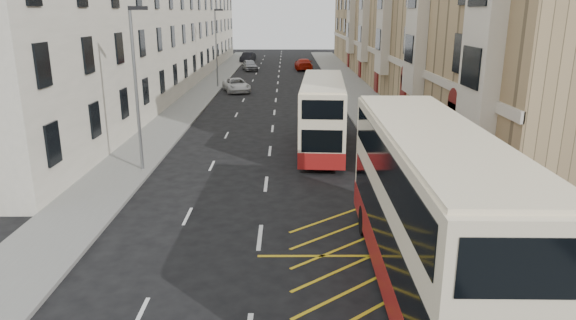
{
  "coord_description": "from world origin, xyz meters",
  "views": [
    {
      "loc": [
        0.97,
        -13.12,
        7.9
      ],
      "look_at": [
        1.04,
        7.07,
        2.04
      ],
      "focal_mm": 32.0,
      "sensor_mm": 36.0,
      "label": 1
    }
  ],
  "objects_px": {
    "white_van": "(236,85)",
    "car_dark": "(248,57)",
    "double_decker_front": "(429,211)",
    "double_decker_rear": "(322,114)",
    "street_lamp_near": "(136,81)",
    "car_silver": "(250,65)",
    "pedestrian_far": "(469,196)",
    "car_red": "(303,64)",
    "pedestrian_mid": "(528,238)",
    "bus_shelter": "(559,233)",
    "street_lamp_far": "(217,44)"
  },
  "relations": [
    {
      "from": "street_lamp_near",
      "to": "bus_shelter",
      "type": "bearing_deg",
      "value": -40.14
    },
    {
      "from": "pedestrian_far",
      "to": "bus_shelter",
      "type": "bearing_deg",
      "value": 97.39
    },
    {
      "from": "bus_shelter",
      "to": "white_van",
      "type": "distance_m",
      "value": 41.47
    },
    {
      "from": "street_lamp_far",
      "to": "car_red",
      "type": "height_order",
      "value": "street_lamp_far"
    },
    {
      "from": "pedestrian_mid",
      "to": "white_van",
      "type": "height_order",
      "value": "pedestrian_mid"
    },
    {
      "from": "car_silver",
      "to": "car_red",
      "type": "xyz_separation_m",
      "value": [
        7.46,
        0.67,
        0.04
      ]
    },
    {
      "from": "pedestrian_mid",
      "to": "pedestrian_far",
      "type": "distance_m",
      "value": 3.59
    },
    {
      "from": "white_van",
      "to": "car_dark",
      "type": "xyz_separation_m",
      "value": [
        -1.09,
        31.77,
        0.1
      ]
    },
    {
      "from": "pedestrian_mid",
      "to": "car_red",
      "type": "relative_size",
      "value": 0.31
    },
    {
      "from": "bus_shelter",
      "to": "white_van",
      "type": "xyz_separation_m",
      "value": [
        -12.45,
        39.53,
        -1.46
      ]
    },
    {
      "from": "pedestrian_far",
      "to": "car_red",
      "type": "xyz_separation_m",
      "value": [
        -4.6,
        54.09,
        -0.32
      ]
    },
    {
      "from": "street_lamp_far",
      "to": "pedestrian_mid",
      "type": "height_order",
      "value": "street_lamp_far"
    },
    {
      "from": "street_lamp_near",
      "to": "car_silver",
      "type": "relative_size",
      "value": 1.81
    },
    {
      "from": "pedestrian_far",
      "to": "car_red",
      "type": "height_order",
      "value": "pedestrian_far"
    },
    {
      "from": "bus_shelter",
      "to": "pedestrian_far",
      "type": "xyz_separation_m",
      "value": [
        -0.36,
        5.69,
        -1.02
      ]
    },
    {
      "from": "street_lamp_far",
      "to": "white_van",
      "type": "xyz_separation_m",
      "value": [
        2.24,
        -2.87,
        -3.95
      ]
    },
    {
      "from": "street_lamp_near",
      "to": "pedestrian_far",
      "type": "distance_m",
      "value": 16.21
    },
    {
      "from": "car_dark",
      "to": "street_lamp_far",
      "type": "bearing_deg",
      "value": -82.5
    },
    {
      "from": "bus_shelter",
      "to": "white_van",
      "type": "relative_size",
      "value": 0.87
    },
    {
      "from": "bus_shelter",
      "to": "car_silver",
      "type": "height_order",
      "value": "bus_shelter"
    },
    {
      "from": "double_decker_front",
      "to": "double_decker_rear",
      "type": "bearing_deg",
      "value": 97.88
    },
    {
      "from": "street_lamp_near",
      "to": "pedestrian_far",
      "type": "height_order",
      "value": "street_lamp_near"
    },
    {
      "from": "white_van",
      "to": "car_dark",
      "type": "distance_m",
      "value": 31.79
    },
    {
      "from": "car_red",
      "to": "street_lamp_far",
      "type": "bearing_deg",
      "value": 57.44
    },
    {
      "from": "car_dark",
      "to": "car_red",
      "type": "xyz_separation_m",
      "value": [
        8.58,
        -11.52,
        0.01
      ]
    },
    {
      "from": "pedestrian_mid",
      "to": "white_van",
      "type": "bearing_deg",
      "value": 101.46
    },
    {
      "from": "bus_shelter",
      "to": "double_decker_rear",
      "type": "distance_m",
      "value": 17.57
    },
    {
      "from": "street_lamp_near",
      "to": "double_decker_rear",
      "type": "bearing_deg",
      "value": 24.84
    },
    {
      "from": "pedestrian_mid",
      "to": "bus_shelter",
      "type": "bearing_deg",
      "value": -105.03
    },
    {
      "from": "double_decker_rear",
      "to": "car_red",
      "type": "distance_m",
      "value": 43.04
    },
    {
      "from": "bus_shelter",
      "to": "double_decker_rear",
      "type": "bearing_deg",
      "value": 107.42
    },
    {
      "from": "car_silver",
      "to": "car_red",
      "type": "relative_size",
      "value": 0.81
    },
    {
      "from": "car_silver",
      "to": "car_dark",
      "type": "relative_size",
      "value": 0.93
    },
    {
      "from": "pedestrian_mid",
      "to": "street_lamp_near",
      "type": "bearing_deg",
      "value": 138.29
    },
    {
      "from": "street_lamp_far",
      "to": "white_van",
      "type": "relative_size",
      "value": 1.63
    },
    {
      "from": "street_lamp_far",
      "to": "white_van",
      "type": "height_order",
      "value": "street_lamp_far"
    },
    {
      "from": "double_decker_front",
      "to": "car_silver",
      "type": "distance_m",
      "value": 59.08
    },
    {
      "from": "street_lamp_near",
      "to": "white_van",
      "type": "xyz_separation_m",
      "value": [
        2.24,
        27.13,
        -3.95
      ]
    },
    {
      "from": "bus_shelter",
      "to": "double_decker_front",
      "type": "height_order",
      "value": "double_decker_front"
    },
    {
      "from": "double_decker_rear",
      "to": "white_van",
      "type": "relative_size",
      "value": 2.16
    },
    {
      "from": "pedestrian_far",
      "to": "car_silver",
      "type": "height_order",
      "value": "pedestrian_far"
    },
    {
      "from": "street_lamp_near",
      "to": "pedestrian_far",
      "type": "bearing_deg",
      "value": -25.07
    },
    {
      "from": "car_red",
      "to": "car_dark",
      "type": "bearing_deg",
      "value": -56.66
    },
    {
      "from": "street_lamp_near",
      "to": "white_van",
      "type": "bearing_deg",
      "value": 85.28
    },
    {
      "from": "double_decker_rear",
      "to": "car_red",
      "type": "xyz_separation_m",
      "value": [
        0.29,
        43.02,
        -1.32
      ]
    },
    {
      "from": "street_lamp_far",
      "to": "car_red",
      "type": "distance_m",
      "value": 20.29
    },
    {
      "from": "pedestrian_far",
      "to": "car_dark",
      "type": "height_order",
      "value": "pedestrian_far"
    },
    {
      "from": "pedestrian_mid",
      "to": "car_silver",
      "type": "distance_m",
      "value": 58.36
    },
    {
      "from": "pedestrian_far",
      "to": "double_decker_front",
      "type": "bearing_deg",
      "value": 62.57
    },
    {
      "from": "white_van",
      "to": "double_decker_front",
      "type": "bearing_deg",
      "value": -92.53
    }
  ]
}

